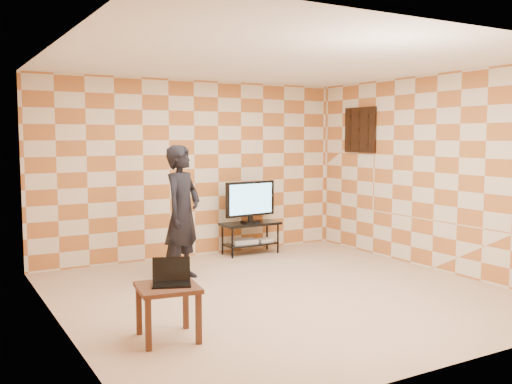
# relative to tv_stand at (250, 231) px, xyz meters

# --- Properties ---
(floor) EXTENTS (5.00, 5.00, 0.00)m
(floor) POSITION_rel_tv_stand_xyz_m (-0.80, -2.16, -0.36)
(floor) COLOR tan
(floor) RESTS_ON ground
(wall_back) EXTENTS (5.00, 0.02, 2.70)m
(wall_back) POSITION_rel_tv_stand_xyz_m (-0.80, 0.34, 0.99)
(wall_back) COLOR beige
(wall_back) RESTS_ON ground
(wall_front) EXTENTS (5.00, 0.02, 2.70)m
(wall_front) POSITION_rel_tv_stand_xyz_m (-0.80, -4.66, 0.99)
(wall_front) COLOR beige
(wall_front) RESTS_ON ground
(wall_left) EXTENTS (0.02, 5.00, 2.70)m
(wall_left) POSITION_rel_tv_stand_xyz_m (-3.30, -2.16, 0.99)
(wall_left) COLOR beige
(wall_left) RESTS_ON ground
(wall_right) EXTENTS (0.02, 5.00, 2.70)m
(wall_right) POSITION_rel_tv_stand_xyz_m (1.70, -2.16, 0.99)
(wall_right) COLOR beige
(wall_right) RESTS_ON ground
(ceiling) EXTENTS (5.00, 5.00, 0.02)m
(ceiling) POSITION_rel_tv_stand_xyz_m (-0.80, -2.16, 2.34)
(ceiling) COLOR white
(ceiling) RESTS_ON wall_back
(wall_art) EXTENTS (0.04, 0.72, 0.72)m
(wall_art) POSITION_rel_tv_stand_xyz_m (1.67, -0.61, 1.59)
(wall_art) COLOR black
(wall_art) RESTS_ON wall_right
(tv_stand) EXTENTS (0.93, 0.42, 0.50)m
(tv_stand) POSITION_rel_tv_stand_xyz_m (0.00, 0.00, 0.00)
(tv_stand) COLOR black
(tv_stand) RESTS_ON floor
(tv) EXTENTS (0.89, 0.20, 0.65)m
(tv) POSITION_rel_tv_stand_xyz_m (-0.00, -0.00, 0.49)
(tv) COLOR black
(tv) RESTS_ON tv_stand
(dvd_player) EXTENTS (0.42, 0.32, 0.07)m
(dvd_player) POSITION_rel_tv_stand_xyz_m (-0.10, 0.03, -0.16)
(dvd_player) COLOR #B8B8BA
(dvd_player) RESTS_ON tv_stand
(game_console) EXTENTS (0.23, 0.17, 0.05)m
(game_console) POSITION_rel_tv_stand_xyz_m (0.25, -0.02, -0.17)
(game_console) COLOR silver
(game_console) RESTS_ON tv_stand
(side_table) EXTENTS (0.61, 0.61, 0.50)m
(side_table) POSITION_rel_tv_stand_xyz_m (-2.52, -2.95, 0.05)
(side_table) COLOR #3A1F11
(side_table) RESTS_ON floor
(laptop) EXTENTS (0.42, 0.38, 0.23)m
(laptop) POSITION_rel_tv_stand_xyz_m (-2.47, -2.92, 0.19)
(laptop) COLOR black
(laptop) RESTS_ON side_table
(person) EXTENTS (0.76, 0.71, 1.74)m
(person) POSITION_rel_tv_stand_xyz_m (-1.55, -0.97, 0.50)
(person) COLOR black
(person) RESTS_ON floor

